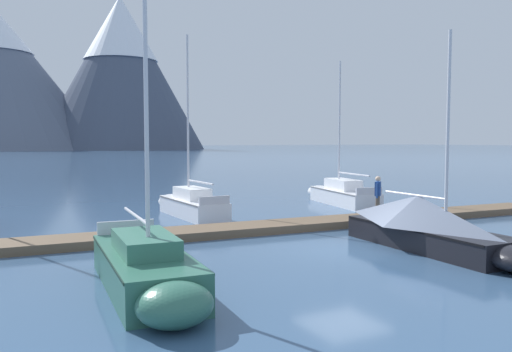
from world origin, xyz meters
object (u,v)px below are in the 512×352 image
(person_on_dock, at_px, (378,193))
(sailboat_mid_dock_starboard, at_px, (430,225))
(sailboat_far_berth, at_px, (339,194))
(sailboat_mid_dock_port, at_px, (189,204))
(sailboat_second_berth, at_px, (148,268))

(person_on_dock, bearing_deg, sailboat_mid_dock_starboard, -113.81)
(sailboat_mid_dock_starboard, height_order, sailboat_far_berth, sailboat_far_berth)
(sailboat_far_berth, bearing_deg, person_on_dock, -113.38)
(sailboat_mid_dock_starboard, bearing_deg, sailboat_far_berth, 66.43)
(sailboat_mid_dock_port, height_order, person_on_dock, sailboat_mid_dock_port)
(sailboat_mid_dock_port, xyz_separation_m, sailboat_far_berth, (9.01, 0.33, 0.01))
(sailboat_second_berth, bearing_deg, sailboat_far_berth, 39.22)
(person_on_dock, bearing_deg, sailboat_far_berth, 66.62)
(sailboat_far_berth, distance_m, person_on_dock, 6.85)
(sailboat_mid_dock_port, xyz_separation_m, sailboat_mid_dock_starboard, (4.11, -10.92, 0.25))
(sailboat_mid_dock_starboard, xyz_separation_m, person_on_dock, (2.20, 4.99, 0.47))
(sailboat_second_berth, height_order, person_on_dock, sailboat_second_berth)
(sailboat_far_berth, xyz_separation_m, person_on_dock, (-2.70, -6.25, 0.71))
(sailboat_second_berth, distance_m, sailboat_mid_dock_starboard, 9.31)
(person_on_dock, bearing_deg, sailboat_mid_dock_port, 136.81)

